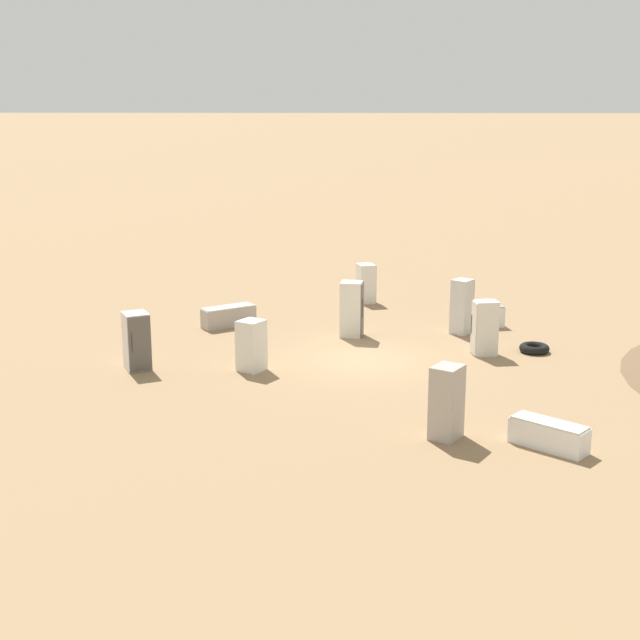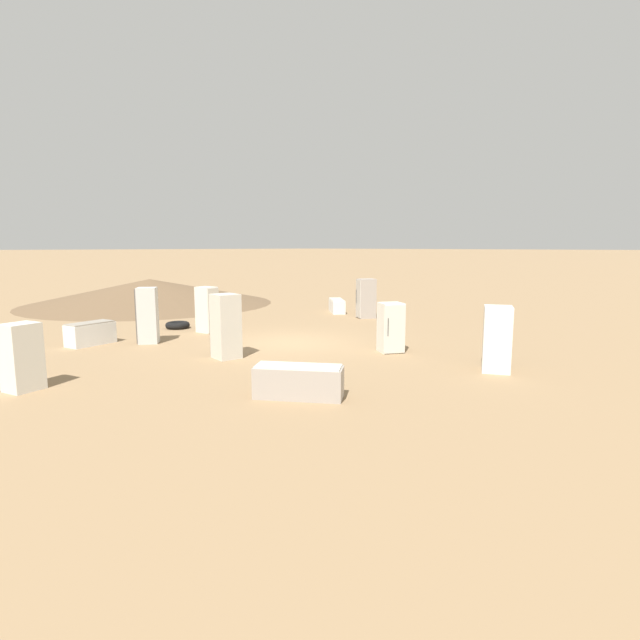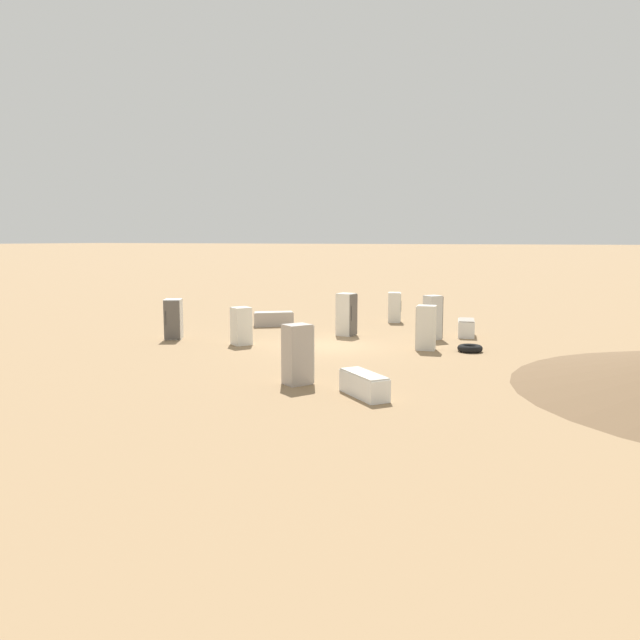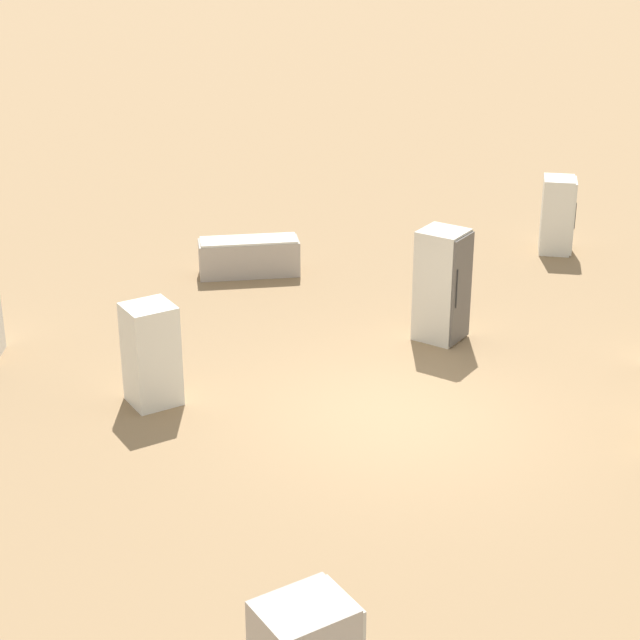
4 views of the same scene
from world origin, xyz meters
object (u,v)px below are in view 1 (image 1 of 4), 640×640
object	(u,v)px
discarded_fridge_6	(462,307)
discarded_fridge_9	(485,328)
discarded_fridge_1	(447,402)
discarded_fridge_8	(549,435)
discarded_fridge_2	(488,313)
discarded_fridge_5	(251,346)
discarded_fridge_7	(352,309)
discarded_fridge_3	(229,316)
discarded_fridge_0	(137,341)
discarded_fridge_4	(366,283)
scrap_tire	(534,348)

from	to	relation	value
discarded_fridge_6	discarded_fridge_9	size ratio (longest dim) A/B	1.09
discarded_fridge_1	discarded_fridge_8	bearing A→B (deg)	17.57
discarded_fridge_2	discarded_fridge_5	world-z (taller)	discarded_fridge_5
discarded_fridge_1	discarded_fridge_7	bearing A→B (deg)	134.89
discarded_fridge_1	discarded_fridge_2	size ratio (longest dim) A/B	1.11
discarded_fridge_7	discarded_fridge_3	bearing A→B (deg)	-98.12
discarded_fridge_0	discarded_fridge_4	xyz separation A→B (m)	(9.20, -6.89, -0.09)
discarded_fridge_3	discarded_fridge_8	size ratio (longest dim) A/B	1.09
discarded_fridge_5	discarded_fridge_7	world-z (taller)	discarded_fridge_7
discarded_fridge_5	discarded_fridge_3	bearing A→B (deg)	46.66
discarded_fridge_1	discarded_fridge_7	xyz separation A→B (m)	(9.27, 2.29, 0.05)
discarded_fridge_1	discarded_fridge_9	bearing A→B (deg)	106.30
discarded_fridge_0	discarded_fridge_2	world-z (taller)	discarded_fridge_0
discarded_fridge_1	discarded_fridge_6	bearing A→B (deg)	112.49
discarded_fridge_0	discarded_fridge_5	distance (m)	3.41
discarded_fridge_0	discarded_fridge_7	xyz separation A→B (m)	(4.04, -6.35, 0.08)
discarded_fridge_0	discarded_fridge_1	size ratio (longest dim) A/B	0.96
discarded_fridge_3	discarded_fridge_7	xyz separation A→B (m)	(-1.19, -4.36, 0.58)
discarded_fridge_0	scrap_tire	size ratio (longest dim) A/B	1.81
discarded_fridge_0	discarded_fridge_7	world-z (taller)	discarded_fridge_7
discarded_fridge_0	discarded_fridge_5	bearing A→B (deg)	151.91
discarded_fridge_0	discarded_fridge_1	xyz separation A→B (m)	(-5.24, -8.64, 0.03)
discarded_fridge_3	discarded_fridge_1	bearing A→B (deg)	177.39
discarded_fridge_0	discarded_fridge_2	xyz separation A→B (m)	(6.03, -11.24, -0.48)
discarded_fridge_7	discarded_fridge_4	bearing A→B (deg)	-178.83
discarded_fridge_5	discarded_fridge_8	distance (m)	9.50
discarded_fridge_5	scrap_tire	bearing A→B (deg)	-43.75
discarded_fridge_3	discarded_fridge_9	size ratio (longest dim) A/B	1.11
discarded_fridge_3	discarded_fridge_8	bearing A→B (deg)	-175.95
scrap_tire	discarded_fridge_4	bearing A→B (deg)	37.38
discarded_fridge_1	discarded_fridge_4	bearing A→B (deg)	127.94
discarded_fridge_2	discarded_fridge_5	distance (m)	9.90
discarded_fridge_6	scrap_tire	distance (m)	3.18
discarded_fridge_6	discarded_fridge_4	bearing A→B (deg)	161.70
discarded_fridge_4	discarded_fridge_5	world-z (taller)	discarded_fridge_4
discarded_fridge_1	discarded_fridge_3	size ratio (longest dim) A/B	0.93
discarded_fridge_9	scrap_tire	xyz separation A→B (m)	(0.33, -1.64, -0.74)
discarded_fridge_8	discarded_fridge_2	bearing A→B (deg)	-141.62
discarded_fridge_6	scrap_tire	size ratio (longest dim) A/B	1.99
discarded_fridge_6	discarded_fridge_8	distance (m)	10.40
discarded_fridge_5	scrap_tire	distance (m)	9.09
discarded_fridge_7	discarded_fridge_5	bearing A→B (deg)	-28.89
discarded_fridge_5	discarded_fridge_8	xyz separation A→B (m)	(-5.77, -7.54, -0.44)
discarded_fridge_4	discarded_fridge_8	xyz separation A→B (m)	(-14.99, -4.05, -0.45)
discarded_fridge_4	scrap_tire	bearing A→B (deg)	20.56
discarded_fridge_1	discarded_fridge_9	size ratio (longest dim) A/B	1.03
discarded_fridge_4	discarded_fridge_3	bearing A→B (deg)	-67.76
discarded_fridge_1	discarded_fridge_6	world-z (taller)	discarded_fridge_6
discarded_fridge_4	discarded_fridge_7	world-z (taller)	discarded_fridge_7
discarded_fridge_6	discarded_fridge_5	bearing A→B (deg)	-108.73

